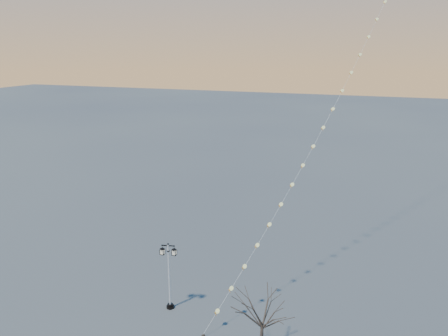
% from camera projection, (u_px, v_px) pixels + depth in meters
% --- Properties ---
extents(street_lamp, '(1.22, 0.61, 4.88)m').
position_uv_depth(street_lamp, '(169.00, 273.00, 29.26)').
color(street_lamp, black).
rests_on(street_lamp, ground).
extents(bare_tree, '(2.59, 2.59, 4.29)m').
position_uv_depth(bare_tree, '(262.00, 313.00, 24.37)').
color(bare_tree, '#3E3228').
rests_on(bare_tree, ground).
extents(kite_train, '(15.23, 36.49, 40.70)m').
position_uv_depth(kite_train, '(367.00, 11.00, 35.30)').
color(kite_train, black).
rests_on(kite_train, ground).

